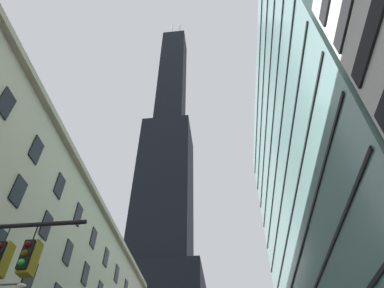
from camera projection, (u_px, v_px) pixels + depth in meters
name	position (u px, v px, depth m)	size (l,w,h in m)	color
dark_skyscraper	(163.00, 224.00, 113.73)	(27.17, 27.17, 202.98)	black
glass_office_midrise	(367.00, 193.00, 37.24)	(18.31, 42.57, 47.24)	gray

